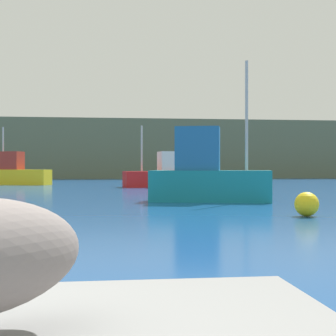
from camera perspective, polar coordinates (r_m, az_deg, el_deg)
The scene contains 5 objects.
hillside_backdrop at distance 65.58m, azimuth -8.45°, elevation 1.96°, with size 140.00×12.24×6.95m, color #5B664C.
fishing_boat_teal at distance 20.70m, azimuth 4.30°, elevation -0.85°, with size 4.99×2.77×5.55m.
fishing_boat_red at distance 35.53m, azimuth 0.02°, elevation -0.75°, with size 6.04×2.50×4.17m.
fishing_boat_yellow at distance 41.51m, azimuth -16.13°, elevation -0.51°, with size 4.93×3.03×4.46m.
mooring_buoy at distance 15.01m, azimuth 14.93°, elevation -3.85°, with size 0.68×0.68×0.68m, color yellow.
Camera 1 is at (1.51, -2.07, 1.38)m, focal length 55.73 mm.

